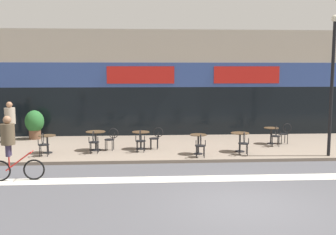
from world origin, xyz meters
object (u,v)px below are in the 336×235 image
at_px(cafe_chair_1_near, 94,140).
at_px(cafe_chair_4_near, 244,142).
at_px(bistro_table_2, 141,137).
at_px(cafe_chair_3_near, 200,144).
at_px(cyclist_0, 10,143).
at_px(planter_pot, 35,123).
at_px(cafe_chair_2_side, 156,137).
at_px(cafe_chair_1_side, 111,138).
at_px(cafe_chair_5_side, 285,132).
at_px(lamp_post, 332,76).
at_px(bistro_table_1, 96,137).
at_px(pedestrian_near_end, 10,118).
at_px(bistro_table_4, 240,138).
at_px(cafe_chair_5_near, 276,135).
at_px(bistro_table_0, 47,140).
at_px(cafe_chair_0_near, 43,143).
at_px(cafe_chair_2_near, 140,139).
at_px(bistro_table_5, 271,132).
at_px(bistro_table_3, 198,140).

distance_m(cafe_chair_1_near, cafe_chair_4_near, 5.79).
xyz_separation_m(bistro_table_2, cafe_chair_3_near, (2.22, -1.75, -0.00)).
relative_size(bistro_table_2, cyclist_0, 0.36).
relative_size(cafe_chair_4_near, planter_pot, 0.66).
bearing_deg(cafe_chair_2_side, cafe_chair_1_side, 12.16).
distance_m(cafe_chair_5_side, lamp_post, 3.65).
height_order(bistro_table_1, cafe_chair_1_near, cafe_chair_1_near).
relative_size(bistro_table_2, cafe_chair_5_side, 0.80).
bearing_deg(cafe_chair_5_side, lamp_post, 103.20).
bearing_deg(pedestrian_near_end, cafe_chair_5_side, -15.67).
xyz_separation_m(bistro_table_1, bistro_table_4, (5.77, -0.63, -0.01)).
distance_m(bistro_table_2, cafe_chair_5_near, 5.72).
xyz_separation_m(bistro_table_0, cafe_chair_0_near, (0.01, -0.63, 0.02)).
bearing_deg(pedestrian_near_end, bistro_table_0, -58.59).
xyz_separation_m(bistro_table_1, cafe_chair_2_near, (1.81, -0.48, -0.04)).
relative_size(bistro_table_0, bistro_table_2, 0.97).
height_order(bistro_table_5, pedestrian_near_end, pedestrian_near_end).
xyz_separation_m(bistro_table_3, bistro_table_5, (3.50, 1.93, -0.04)).
bearing_deg(planter_pot, bistro_table_1, -41.76).
bearing_deg(bistro_table_5, bistro_table_0, -171.75).
distance_m(bistro_table_1, bistro_table_4, 5.80).
bearing_deg(bistro_table_3, bistro_table_2, 153.26).
xyz_separation_m(bistro_table_5, pedestrian_near_end, (-11.60, 1.11, 0.58)).
relative_size(bistro_table_1, cafe_chair_3_near, 0.87).
bearing_deg(cafe_chair_0_near, cafe_chair_1_near, -81.66).
bearing_deg(bistro_table_1, cafe_chair_1_side, -0.93).
bearing_deg(cafe_chair_2_side, planter_pot, -18.20).
xyz_separation_m(bistro_table_1, planter_pot, (-3.19, 2.85, 0.19)).
bearing_deg(pedestrian_near_end, cafe_chair_0_near, -64.82).
relative_size(cafe_chair_5_side, pedestrian_near_end, 0.49).
height_order(cafe_chair_3_near, cyclist_0, cyclist_0).
bearing_deg(cafe_chair_5_near, cafe_chair_5_side, -37.67).
distance_m(bistro_table_1, cyclist_0, 4.43).
relative_size(cafe_chair_1_near, cyclist_0, 0.45).
height_order(cafe_chair_4_near, cyclist_0, cyclist_0).
xyz_separation_m(bistro_table_4, cafe_chair_1_near, (-5.77, 0.00, -0.03)).
bearing_deg(cafe_chair_4_near, bistro_table_4, 6.49).
height_order(bistro_table_3, pedestrian_near_end, pedestrian_near_end).
bearing_deg(cafe_chair_0_near, cafe_chair_2_side, -78.88).
bearing_deg(cafe_chair_5_near, cafe_chair_1_side, 100.39).
bearing_deg(bistro_table_4, cafe_chair_5_side, 33.40).
xyz_separation_m(cafe_chair_2_side, cyclist_0, (-4.53, -4.02, 0.52)).
relative_size(bistro_table_1, cafe_chair_1_side, 0.87).
xyz_separation_m(bistro_table_3, cafe_chair_5_near, (3.49, 1.30, -0.03)).
bearing_deg(cafe_chair_3_near, cafe_chair_0_near, 88.62).
relative_size(bistro_table_2, pedestrian_near_end, 0.39).
relative_size(bistro_table_2, cafe_chair_2_near, 0.80).
bearing_deg(cafe_chair_1_side, bistro_table_2, -164.75).
height_order(cafe_chair_2_side, cafe_chair_4_near, same).
distance_m(cafe_chair_4_near, cafe_chair_5_near, 2.39).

